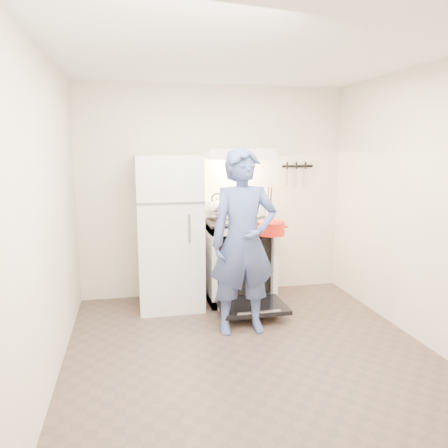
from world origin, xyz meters
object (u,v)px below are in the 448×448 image
Objects in this scene: refrigerator at (169,232)px; stove_body at (239,261)px; person at (243,243)px; tea_kettle at (217,206)px; dutch_oven at (271,229)px.

refrigerator is 0.90m from stove_body.
stove_body is 1.01m from person.
refrigerator reaches higher than stove_body.
person is at bearing -87.05° from tea_kettle.
tea_kettle is at bearing 92.88° from person.
refrigerator is at bearing -178.23° from stove_body.
tea_kettle reaches higher than dutch_oven.
dutch_oven is at bearing -26.33° from refrigerator.
stove_body is at bearing -30.82° from tea_kettle.
refrigerator is 1.85× the size of stove_body.
stove_body is at bearing 112.08° from dutch_oven.
person reaches higher than stove_body.
person is 0.54m from dutch_oven.
stove_body is 0.52× the size of person.
person reaches higher than tea_kettle.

